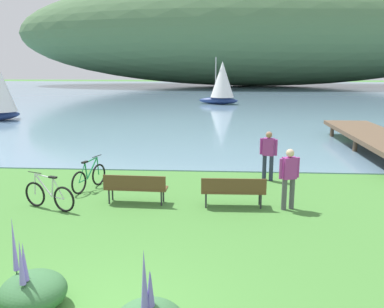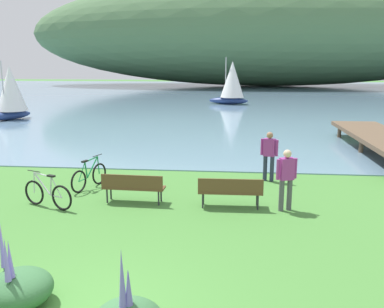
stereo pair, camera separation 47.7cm
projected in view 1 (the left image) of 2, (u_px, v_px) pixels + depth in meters
bay_water at (206, 94)px, 54.66m from camera, size 180.00×80.00×0.04m
distant_hillside at (254, 32)px, 73.90m from camera, size 85.28×28.00×18.80m
park_bench_near_camera at (135, 186)px, 11.90m from camera, size 1.82×0.55×0.88m
park_bench_further_along at (233, 190)px, 11.60m from camera, size 1.81×0.52×0.88m
bicycle_leaning_near_bench at (89, 177)px, 13.31m from camera, size 0.62×1.70×1.01m
bicycle_beside_path at (49, 195)px, 11.49m from camera, size 1.67×0.70×1.01m
person_at_shoreline at (268, 153)px, 14.24m from camera, size 0.58×0.33×1.71m
person_on_the_grass at (289, 175)px, 11.36m from camera, size 0.58×0.34×1.71m
echium_bush_far_cluster at (33, 291)px, 6.79m from camera, size 1.09×1.09×1.55m
sailboat_nearest_to_shore at (0, 92)px, 29.11m from camera, size 2.79×3.62×4.15m
sailboat_mid_bay at (222, 82)px, 40.90m from camera, size 4.02×2.68×4.57m
pier_dock at (377, 138)px, 18.84m from camera, size 2.40×10.00×0.80m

